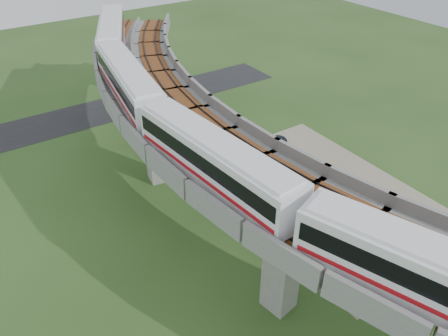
{
  "coord_description": "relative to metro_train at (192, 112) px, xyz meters",
  "views": [
    {
      "loc": [
        -15.31,
        -26.85,
        28.51
      ],
      "look_at": [
        1.97,
        -1.14,
        7.5
      ],
      "focal_mm": 35.0,
      "sensor_mm": 36.0,
      "label": 1
    }
  ],
  "objects": [
    {
      "name": "ground",
      "position": [
        -0.36,
        -1.12,
        -12.31
      ],
      "size": [
        160.0,
        160.0,
        0.0
      ],
      "primitive_type": "plane",
      "color": "#304F1F",
      "rests_on": "ground"
    },
    {
      "name": "dirt_lot",
      "position": [
        13.64,
        -3.12,
        -12.29
      ],
      "size": [
        18.0,
        26.0,
        0.04
      ],
      "primitive_type": "cube",
      "color": "gray",
      "rests_on": "ground"
    },
    {
      "name": "asphalt_road",
      "position": [
        -0.36,
        28.88,
        -12.29
      ],
      "size": [
        60.0,
        8.0,
        0.03
      ],
      "primitive_type": "cube",
      "color": "#232326",
      "rests_on": "ground"
    },
    {
      "name": "viaduct",
      "position": [
        3.48,
        -1.12,
        -3.26
      ],
      "size": [
        19.58,
        73.98,
        11.4
      ],
      "color": "#99968E",
      "rests_on": "ground"
    },
    {
      "name": "metro_train",
      "position": [
        0.0,
        0.0,
        0.0
      ],
      "size": [
        11.1,
        61.33,
        3.64
      ],
      "color": "white",
      "rests_on": "ground"
    },
    {
      "name": "fence",
      "position": [
        9.4,
        -1.12,
        -11.56
      ],
      "size": [
        3.87,
        38.73,
        1.5
      ],
      "color": "#2D382D",
      "rests_on": "ground"
    },
    {
      "name": "tree_0",
      "position": [
        10.73,
        21.51,
        -10.11
      ],
      "size": [
        2.65,
        2.65,
        3.33
      ],
      "color": "#382314",
      "rests_on": "ground"
    },
    {
      "name": "tree_1",
      "position": [
        9.19,
        15.8,
        -10.48
      ],
      "size": [
        2.8,
        2.8,
        3.02
      ],
      "color": "#382314",
      "rests_on": "ground"
    },
    {
      "name": "tree_2",
      "position": [
        6.38,
        9.31,
        -10.39
      ],
      "size": [
        2.05,
        2.05,
        2.8
      ],
      "color": "#382314",
      "rests_on": "ground"
    },
    {
      "name": "tree_3",
      "position": [
        6.38,
        0.05,
        -9.89
      ],
      "size": [
        2.79,
        2.79,
        3.6
      ],
      "color": "#382314",
      "rests_on": "ground"
    },
    {
      "name": "tree_4",
      "position": [
        5.65,
        -6.71,
        -9.89
      ],
      "size": [
        2.85,
        2.85,
        3.64
      ],
      "color": "#382314",
      "rests_on": "ground"
    },
    {
      "name": "tree_5",
      "position": [
        8.12,
        -12.26,
        -10.54
      ],
      "size": [
        2.36,
        2.36,
        2.78
      ],
      "color": "#382314",
      "rests_on": "ground"
    },
    {
      "name": "car_white",
      "position": [
        14.19,
        -10.3,
        -11.59
      ],
      "size": [
        2.85,
        4.27,
        1.35
      ],
      "primitive_type": "imported",
      "rotation": [
        0.0,
        0.0,
        0.35
      ],
      "color": "silver",
      "rests_on": "dirt_lot"
    },
    {
      "name": "car_red",
      "position": [
        15.54,
        -5.92,
        -11.71
      ],
      "size": [
        3.45,
        2.85,
        1.11
      ],
      "primitive_type": "imported",
      "rotation": [
        0.0,
        0.0,
        -0.98
      ],
      "color": "#A91E0F",
      "rests_on": "dirt_lot"
    },
    {
      "name": "car_dark",
      "position": [
        15.74,
        7.88,
        -11.68
      ],
      "size": [
        4.24,
        2.12,
        1.18
      ],
      "primitive_type": "imported",
      "rotation": [
        0.0,
        0.0,
        1.45
      ],
      "color": "black",
      "rests_on": "dirt_lot"
    }
  ]
}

